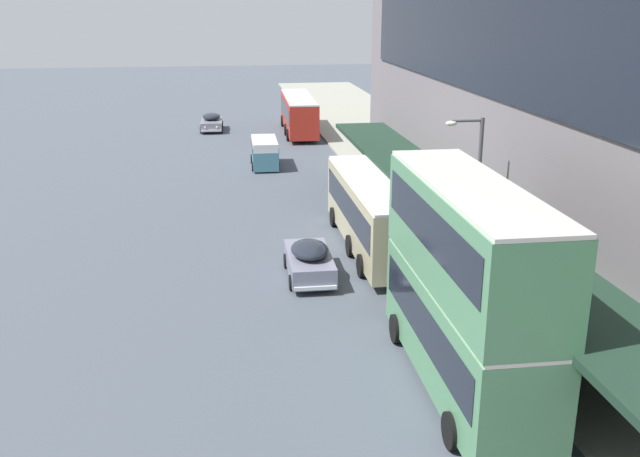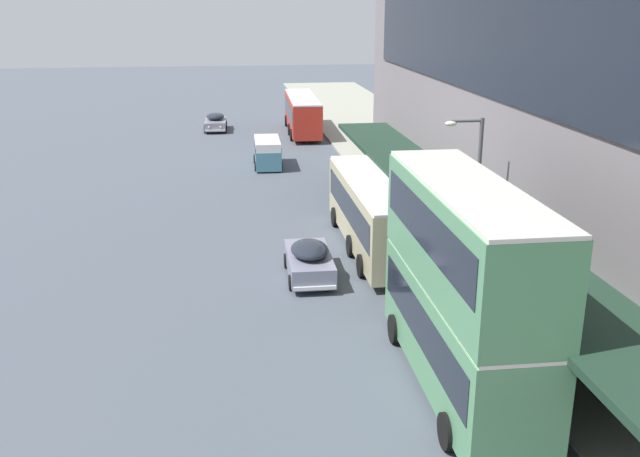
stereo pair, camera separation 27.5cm
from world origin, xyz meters
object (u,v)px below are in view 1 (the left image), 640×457
sedan_oncoming_front (212,122)px  vw_van (264,151)px  transit_bus_kerbside_far (374,210)px  sedan_lead_mid (309,260)px  transit_bus_kerbside_front (299,112)px  street_lamp (473,194)px  transit_bus_kerbside_rear (466,282)px

sedan_oncoming_front → vw_van: vw_van is taller
transit_bus_kerbside_far → sedan_lead_mid: (-3.49, -3.23, -1.12)m
transit_bus_kerbside_front → street_lamp: 37.04m
sedan_oncoming_front → transit_bus_kerbside_front: bearing=-18.4°
sedan_lead_mid → sedan_oncoming_front: sedan_lead_mid is taller
transit_bus_kerbside_far → sedan_oncoming_front: bearing=102.5°
transit_bus_kerbside_rear → transit_bus_kerbside_far: bearing=89.2°
sedan_oncoming_front → sedan_lead_mid: bearing=-83.9°
transit_bus_kerbside_far → sedan_lead_mid: transit_bus_kerbside_far is taller
sedan_lead_mid → vw_van: vw_van is taller
transit_bus_kerbside_front → street_lamp: street_lamp is taller
transit_bus_kerbside_far → sedan_oncoming_front: 34.21m
transit_bus_kerbside_far → street_lamp: bearing=-67.8°
sedan_oncoming_front → street_lamp: street_lamp is taller
transit_bus_kerbside_front → vw_van: 13.27m
transit_bus_kerbside_rear → transit_bus_kerbside_far: (0.18, 12.79, -1.53)m
transit_bus_kerbside_front → sedan_lead_mid: size_ratio=2.59×
transit_bus_kerbside_far → transit_bus_kerbside_front: bearing=89.7°
transit_bus_kerbside_rear → vw_van: (-3.61, 31.01, -2.35)m
transit_bus_kerbside_rear → sedan_oncoming_front: size_ratio=2.16×
transit_bus_kerbside_far → sedan_oncoming_front: size_ratio=2.53×
transit_bus_kerbside_rear → transit_bus_kerbside_far: 12.88m
street_lamp → transit_bus_kerbside_front: bearing=93.5°
transit_bus_kerbside_far → vw_van: transit_bus_kerbside_far is taller
street_lamp → transit_bus_kerbside_rear: bearing=-111.3°
transit_bus_kerbside_front → sedan_oncoming_front: (-7.59, 2.52, -1.09)m
sedan_oncoming_front → vw_van: size_ratio=0.96×
transit_bus_kerbside_rear → street_lamp: size_ratio=1.37×
vw_van → transit_bus_kerbside_far: bearing=-78.3°
transit_bus_kerbside_front → transit_bus_kerbside_far: size_ratio=1.02×
transit_bus_kerbside_front → vw_van: (-3.96, -12.64, -0.75)m
sedan_oncoming_front → street_lamp: size_ratio=0.63×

